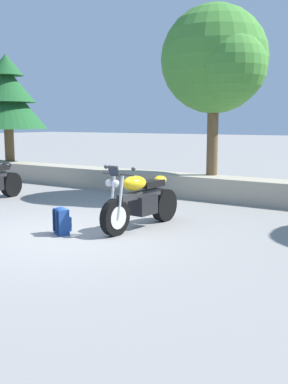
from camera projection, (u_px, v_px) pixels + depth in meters
The scene contains 6 objects.
ground_plane at pixel (63, 235), 7.64m from camera, with size 120.00×120.00×0.00m, color gray.
stone_wall at pixel (194, 186), 11.55m from camera, with size 36.00×0.80×0.55m, color #A89E89.
motorcycle_yellow_centre at pixel (140, 201), 8.08m from camera, with size 0.67×2.07×1.18m.
rider_backpack at pixel (62, 220), 7.65m from camera, with size 0.35×0.34×0.47m.
pine_tree_far_left at pixel (7, 98), 15.43m from camera, with size 2.63×2.63×3.61m.
leafy_tree_mid_left at pixel (217, 62), 10.99m from camera, with size 2.76×2.63×4.17m.
Camera 1 is at (5.25, -5.45, 1.88)m, focal length 42.38 mm.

